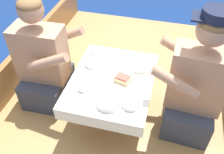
{
  "coord_description": "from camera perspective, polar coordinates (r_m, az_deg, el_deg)",
  "views": [
    {
      "loc": [
        0.35,
        -1.49,
        2.04
      ],
      "look_at": [
        0.0,
        -0.15,
        0.78
      ],
      "focal_mm": 40.0,
      "sensor_mm": 36.0,
      "label": 1
    }
  ],
  "objects": [
    {
      "name": "utensil_spoon_center",
      "position": [
        1.79,
        2.1,
        -3.14
      ],
      "size": [
        0.1,
        0.15,
        0.01
      ],
      "rotation": [
        0.0,
        0.0,
        1.05
      ],
      "color": "silver",
      "rests_on": "cockpit_table"
    },
    {
      "name": "bowl_center_far",
      "position": [
        1.98,
        6.33,
        2.48
      ],
      "size": [
        0.13,
        0.13,
        0.04
      ],
      "color": "white",
      "rests_on": "cockpit_table"
    },
    {
      "name": "plate_sandwich",
      "position": [
        1.86,
        2.43,
        -1.04
      ],
      "size": [
        0.18,
        0.18,
        0.01
      ],
      "color": "white",
      "rests_on": "cockpit_table"
    },
    {
      "name": "bowl_starboard_near",
      "position": [
        2.01,
        -4.44,
        3.34
      ],
      "size": [
        0.12,
        0.12,
        0.04
      ],
      "color": "white",
      "rests_on": "cockpit_table"
    },
    {
      "name": "cockpit_table",
      "position": [
        1.92,
        0.0,
        -1.48
      ],
      "size": [
        0.61,
        0.78,
        0.42
      ],
      "color": "#B2B2B7",
      "rests_on": "boat_deck"
    },
    {
      "name": "ground_plane",
      "position": [
        2.55,
        0.86,
        -10.96
      ],
      "size": [
        60.0,
        60.0,
        0.0
      ],
      "primitive_type": "plane",
      "color": "navy"
    },
    {
      "name": "utensil_fork_starboard",
      "position": [
        1.71,
        -3.74,
        -6.11
      ],
      "size": [
        0.17,
        0.07,
        0.0
      ],
      "rotation": [
        0.0,
        0.0,
        0.32
      ],
      "color": "silver",
      "rests_on": "cockpit_table"
    },
    {
      "name": "utensil_spoon_port",
      "position": [
        1.85,
        5.96,
        -1.69
      ],
      "size": [
        0.17,
        0.05,
        0.01
      ],
      "rotation": [
        0.0,
        0.0,
        2.91
      ],
      "color": "silver",
      "rests_on": "cockpit_table"
    },
    {
      "name": "bowl_port_near",
      "position": [
        1.69,
        4.23,
        -6.06
      ],
      "size": [
        0.11,
        0.11,
        0.04
      ],
      "color": "white",
      "rests_on": "cockpit_table"
    },
    {
      "name": "bowl_port_far",
      "position": [
        1.68,
        -1.05,
        -5.97
      ],
      "size": [
        0.14,
        0.14,
        0.04
      ],
      "color": "white",
      "rests_on": "cockpit_table"
    },
    {
      "name": "person_starboard",
      "position": [
        1.92,
        18.37,
        -2.26
      ],
      "size": [
        0.54,
        0.46,
        1.04
      ],
      "rotation": [
        0.0,
        0.0,
        3.08
      ],
      "color": "#333847",
      "rests_on": "boat_deck"
    },
    {
      "name": "person_port",
      "position": [
        2.16,
        -15.29,
        2.82
      ],
      "size": [
        0.53,
        0.45,
        0.97
      ],
      "rotation": [
        0.0,
        0.0,
        0.03
      ],
      "color": "#333847",
      "rests_on": "boat_deck"
    },
    {
      "name": "plate_bread",
      "position": [
        2.04,
        0.33,
        3.53
      ],
      "size": [
        0.19,
        0.19,
        0.01
      ],
      "color": "white",
      "rests_on": "cockpit_table"
    },
    {
      "name": "sandwich",
      "position": [
        1.84,
        2.46,
        -0.42
      ],
      "size": [
        0.13,
        0.12,
        0.05
      ],
      "rotation": [
        0.0,
        0.0,
        -0.28
      ],
      "color": "#E0BC7F",
      "rests_on": "plate_sandwich"
    },
    {
      "name": "coffee_cup_starboard",
      "position": [
        2.11,
        -4.12,
        5.77
      ],
      "size": [
        0.1,
        0.07,
        0.06
      ],
      "color": "white",
      "rests_on": "cockpit_table"
    },
    {
      "name": "gunwale_port",
      "position": [
        2.52,
        -21.29,
        1.25
      ],
      "size": [
        0.06,
        3.16,
        0.33
      ],
      "primitive_type": "cube",
      "color": "#936033",
      "rests_on": "boat_deck"
    },
    {
      "name": "boat_deck",
      "position": [
        2.42,
        0.9,
        -8.53
      ],
      "size": [
        2.03,
        3.16,
        0.34
      ],
      "primitive_type": "cube",
      "color": "#A87F4C",
      "rests_on": "ground_plane"
    },
    {
      "name": "coffee_cup_port",
      "position": [
        1.79,
        -6.67,
        -2.42
      ],
      "size": [
        0.09,
        0.06,
        0.05
      ],
      "color": "white",
      "rests_on": "cockpit_table"
    }
  ]
}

